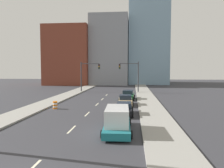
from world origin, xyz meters
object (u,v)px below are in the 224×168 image
at_px(traffic_signal_right, 133,73).
at_px(sedan_black, 124,109).
at_px(traffic_barrel, 55,105).
at_px(box_truck_teal, 117,120).
at_px(sedan_tan, 125,100).
at_px(sedan_green, 128,95).
at_px(traffic_signal_left, 86,73).

bearing_deg(traffic_signal_right, sedan_black, -92.29).
bearing_deg(traffic_barrel, box_truck_teal, -47.82).
relative_size(traffic_barrel, sedan_black, 0.22).
height_order(sedan_black, sedan_tan, sedan_tan).
xyz_separation_m(box_truck_teal, sedan_green, (0.44, 18.83, -0.24)).
relative_size(traffic_barrel, box_truck_teal, 0.16).
distance_m(traffic_signal_left, sedan_tan, 19.63).
relative_size(traffic_signal_right, sedan_tan, 1.54).
bearing_deg(traffic_signal_left, box_truck_teal, -73.44).
height_order(traffic_barrel, box_truck_teal, box_truck_teal).
distance_m(traffic_barrel, sedan_black, 9.23).
bearing_deg(box_truck_teal, traffic_signal_left, 104.30).
height_order(traffic_signal_right, sedan_tan, traffic_signal_right).
bearing_deg(sedan_green, box_truck_teal, -88.50).
relative_size(traffic_signal_right, box_truck_teal, 1.10).
bearing_deg(traffic_barrel, sedan_tan, 22.63).
distance_m(traffic_signal_left, traffic_signal_right, 10.16).
height_order(traffic_signal_left, sedan_tan, traffic_signal_left).
distance_m(traffic_signal_right, traffic_barrel, 23.14).
relative_size(traffic_signal_right, sedan_black, 1.52).
height_order(traffic_barrel, sedan_tan, sedan_tan).
distance_m(box_truck_teal, sedan_tan, 13.07).
distance_m(traffic_signal_left, sedan_black, 25.37).
height_order(traffic_signal_right, traffic_barrel, traffic_signal_right).
bearing_deg(sedan_tan, traffic_barrel, -159.06).
bearing_deg(traffic_signal_left, traffic_barrel, -88.88).
bearing_deg(sedan_green, sedan_black, -87.91).
bearing_deg(box_truck_teal, sedan_tan, 86.80).
xyz_separation_m(traffic_signal_right, traffic_barrel, (-9.76, -20.64, -3.78)).
distance_m(sedan_black, sedan_green, 12.12).
bearing_deg(box_truck_teal, traffic_signal_right, 85.41).
height_order(traffic_signal_right, sedan_green, traffic_signal_right).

